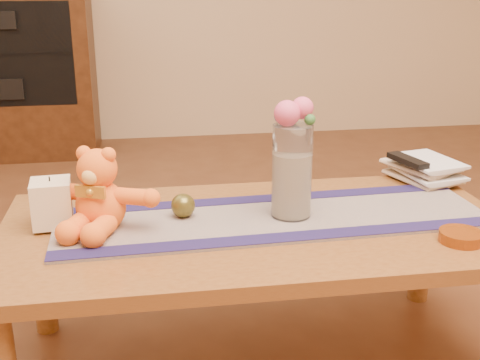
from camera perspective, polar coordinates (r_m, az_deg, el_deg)
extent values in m
cube|color=brown|center=(1.69, 1.68, -4.75)|extent=(1.40, 0.70, 0.04)
cylinder|color=brown|center=(2.05, -18.06, -8.25)|extent=(0.07, 0.07, 0.41)
cylinder|color=brown|center=(2.22, 16.69, -5.92)|extent=(0.07, 0.07, 0.41)
cube|color=#1E1947|center=(1.71, 3.16, -3.56)|extent=(1.21, 0.39, 0.01)
cube|color=#1C1644|center=(1.58, 4.45, -5.33)|extent=(1.20, 0.10, 0.00)
cube|color=#1C1644|center=(1.84, 2.06, -1.75)|extent=(1.20, 0.10, 0.00)
cube|color=beige|center=(1.71, -17.19, -2.06)|extent=(0.11, 0.11, 0.12)
cylinder|color=black|center=(1.69, -17.41, 0.11)|extent=(0.00, 0.00, 0.01)
cylinder|color=silver|center=(1.68, 4.88, 0.82)|extent=(0.11, 0.11, 0.26)
cylinder|color=beige|center=(1.69, 4.84, -0.44)|extent=(0.09, 0.09, 0.18)
sphere|color=#DA4D74|center=(1.62, 4.43, 6.24)|extent=(0.07, 0.07, 0.07)
sphere|color=#DA4D74|center=(1.64, 5.85, 6.73)|extent=(0.06, 0.06, 0.06)
sphere|color=#474F9A|center=(1.67, 5.07, 6.36)|extent=(0.04, 0.04, 0.04)
sphere|color=#474F9A|center=(1.65, 3.84, 5.95)|extent=(0.04, 0.04, 0.04)
sphere|color=#33662D|center=(1.63, 6.56, 5.63)|extent=(0.03, 0.03, 0.03)
sphere|color=#514B1B|center=(1.70, -5.34, -2.39)|extent=(0.09, 0.09, 0.07)
imported|color=beige|center=(2.06, 15.06, -0.12)|extent=(0.23, 0.26, 0.02)
imported|color=beige|center=(2.05, 15.28, 0.37)|extent=(0.20, 0.25, 0.02)
imported|color=beige|center=(2.05, 14.97, 0.90)|extent=(0.23, 0.27, 0.02)
imported|color=beige|center=(2.04, 15.32, 1.40)|extent=(0.21, 0.25, 0.02)
cube|color=black|center=(2.03, 15.41, 1.79)|extent=(0.08, 0.17, 0.02)
cylinder|color=#BF5914|center=(1.66, 19.97, -5.01)|extent=(0.14, 0.14, 0.03)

